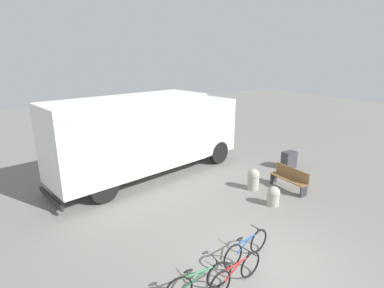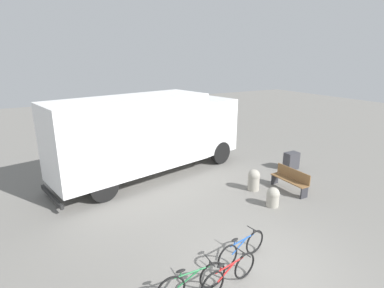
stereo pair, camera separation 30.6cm
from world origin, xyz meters
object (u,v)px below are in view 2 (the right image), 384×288
object	(u,v)px
park_bench	(291,179)
utility_box	(291,161)
bollard_near_bench	(273,197)
bicycle_middle	(229,274)
bollard_far_bench	(254,179)
bicycle_near	(192,281)
bicycle_far	(242,248)
delivery_truck	(149,132)

from	to	relation	value
park_bench	utility_box	xyz separation A→B (m)	(1.77, 1.61, -0.07)
utility_box	park_bench	bearing A→B (deg)	-137.71
bollard_near_bench	utility_box	world-z (taller)	utility_box
bicycle_middle	bollard_far_bench	bearing A→B (deg)	34.90
bicycle_near	bollard_far_bench	world-z (taller)	bollard_far_bench
bicycle_middle	park_bench	bearing A→B (deg)	21.55
park_bench	bollard_near_bench	distance (m)	1.61
bicycle_middle	utility_box	world-z (taller)	utility_box
bicycle_far	delivery_truck	bearing A→B (deg)	79.40
park_bench	bollard_near_bench	size ratio (longest dim) A/B	2.31
bollard_far_bench	utility_box	bearing A→B (deg)	16.72
bollard_near_bench	utility_box	distance (m)	3.95
park_bench	bicycle_far	bearing A→B (deg)	119.09
bicycle_near	utility_box	world-z (taller)	utility_box
delivery_truck	bicycle_far	world-z (taller)	delivery_truck
bicycle_far	park_bench	bearing A→B (deg)	20.03
delivery_truck	bicycle_middle	world-z (taller)	delivery_truck
bollard_near_bench	park_bench	bearing A→B (deg)	22.41
bicycle_near	bollard_far_bench	xyz separation A→B (m)	(4.66, 3.48, 0.08)
park_bench	bicycle_far	size ratio (longest dim) A/B	0.97
delivery_truck	bollard_far_bench	bearing A→B (deg)	-61.43
bollard_near_bench	utility_box	bearing A→B (deg)	34.33
bicycle_middle	bollard_near_bench	world-z (taller)	bicycle_middle
bicycle_near	bollard_near_bench	world-z (taller)	bicycle_near
bollard_near_bench	bicycle_far	bearing A→B (deg)	-147.29
park_bench	bollard_near_bench	xyz separation A→B (m)	(-1.49, -0.61, -0.11)
bollard_near_bench	utility_box	xyz separation A→B (m)	(3.26, 2.23, 0.04)
bicycle_near	utility_box	distance (m)	8.80
bicycle_middle	bicycle_far	xyz separation A→B (m)	(0.82, 0.59, 0.00)
delivery_truck	bicycle_far	size ratio (longest dim) A/B	5.36
delivery_truck	bollard_far_bench	distance (m)	4.67
park_bench	bicycle_far	world-z (taller)	park_bench
park_bench	bicycle_near	distance (m)	6.48
delivery_truck	bicycle_middle	xyz separation A→B (m)	(-0.97, -7.06, -1.56)
delivery_truck	bollard_far_bench	xyz separation A→B (m)	(2.87, -3.37, -1.47)
bicycle_far	bollard_near_bench	bearing A→B (deg)	23.43
bicycle_middle	delivery_truck	bearing A→B (deg)	73.28
delivery_truck	park_bench	bearing A→B (deg)	-57.00
bicycle_middle	bollard_far_bench	world-z (taller)	bollard_far_bench
bollard_far_bench	utility_box	size ratio (longest dim) A/B	1.06
park_bench	bollard_near_bench	world-z (taller)	park_bench
park_bench	bicycle_middle	bearing A→B (deg)	120.25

